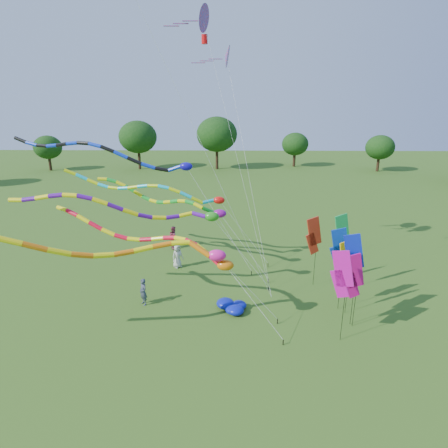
{
  "coord_description": "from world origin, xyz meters",
  "views": [
    {
      "loc": [
        0.09,
        -15.84,
        11.25
      ],
      "look_at": [
        -0.33,
        4.19,
        4.8
      ],
      "focal_mm": 30.0,
      "sensor_mm": 36.0,
      "label": 1
    }
  ],
  "objects_px": {
    "tube_kite_red": "(160,242)",
    "blue_nylon_heap": "(228,307)",
    "person_b": "(143,292)",
    "person_c": "(174,237)",
    "tube_kite_orange": "(112,248)",
    "person_a": "(177,256)"
  },
  "relations": [
    {
      "from": "person_c",
      "to": "tube_kite_orange",
      "type": "bearing_deg",
      "value": 155.13
    },
    {
      "from": "person_a",
      "to": "person_b",
      "type": "xyz_separation_m",
      "value": [
        -1.26,
        -5.29,
        -0.05
      ]
    },
    {
      "from": "tube_kite_red",
      "to": "person_a",
      "type": "relative_size",
      "value": 7.11
    },
    {
      "from": "blue_nylon_heap",
      "to": "person_c",
      "type": "xyz_separation_m",
      "value": [
        -4.51,
        9.66,
        0.69
      ]
    },
    {
      "from": "tube_kite_red",
      "to": "person_a",
      "type": "bearing_deg",
      "value": 113.65
    },
    {
      "from": "blue_nylon_heap",
      "to": "person_b",
      "type": "relative_size",
      "value": 1.16
    },
    {
      "from": "tube_kite_orange",
      "to": "blue_nylon_heap",
      "type": "bearing_deg",
      "value": 17.61
    },
    {
      "from": "blue_nylon_heap",
      "to": "person_c",
      "type": "bearing_deg",
      "value": 115.03
    },
    {
      "from": "person_a",
      "to": "tube_kite_red",
      "type": "bearing_deg",
      "value": -129.37
    },
    {
      "from": "tube_kite_red",
      "to": "tube_kite_orange",
      "type": "xyz_separation_m",
      "value": [
        -1.68,
        -2.68,
        0.71
      ]
    },
    {
      "from": "blue_nylon_heap",
      "to": "person_b",
      "type": "height_order",
      "value": "person_b"
    },
    {
      "from": "blue_nylon_heap",
      "to": "person_b",
      "type": "bearing_deg",
      "value": 172.76
    },
    {
      "from": "person_b",
      "to": "person_c",
      "type": "xyz_separation_m",
      "value": [
        0.44,
        9.03,
        0.12
      ]
    },
    {
      "from": "tube_kite_orange",
      "to": "blue_nylon_heap",
      "type": "distance_m",
      "value": 7.75
    },
    {
      "from": "blue_nylon_heap",
      "to": "person_b",
      "type": "distance_m",
      "value": 5.02
    },
    {
      "from": "tube_kite_red",
      "to": "tube_kite_orange",
      "type": "distance_m",
      "value": 3.24
    },
    {
      "from": "person_a",
      "to": "person_b",
      "type": "relative_size",
      "value": 1.07
    },
    {
      "from": "person_a",
      "to": "person_b",
      "type": "height_order",
      "value": "person_a"
    },
    {
      "from": "tube_kite_red",
      "to": "person_a",
      "type": "distance_m",
      "value": 7.2
    },
    {
      "from": "person_a",
      "to": "person_b",
      "type": "bearing_deg",
      "value": -143.74
    },
    {
      "from": "tube_kite_red",
      "to": "blue_nylon_heap",
      "type": "bearing_deg",
      "value": 29.26
    },
    {
      "from": "tube_kite_red",
      "to": "blue_nylon_heap",
      "type": "distance_m",
      "value": 5.43
    }
  ]
}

